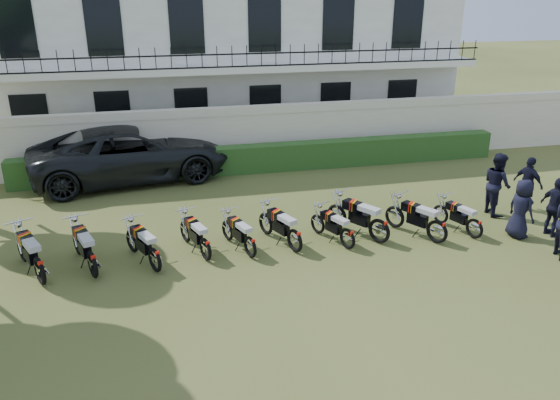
{
  "coord_description": "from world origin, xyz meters",
  "views": [
    {
      "loc": [
        -2.84,
        -11.77,
        6.46
      ],
      "look_at": [
        0.21,
        1.64,
        1.03
      ],
      "focal_mm": 35.0,
      "sensor_mm": 36.0,
      "label": 1
    }
  ],
  "objects_px": {
    "motorcycle_9": "(475,224)",
    "officer_5": "(528,184)",
    "motorcycle_5": "(295,235)",
    "motorcycle_3": "(205,244)",
    "motorcycle_0": "(39,264)",
    "officer_2": "(556,207)",
    "motorcycle_7": "(380,225)",
    "motorcycle_1": "(92,258)",
    "officer_3": "(521,209)",
    "motorcycle_6": "(348,234)",
    "motorcycle_2": "(154,254)",
    "motorcycle_4": "(250,242)",
    "motorcycle_8": "(438,226)",
    "suv": "(131,153)",
    "officer_4": "(497,184)"
  },
  "relations": [
    {
      "from": "motorcycle_6",
      "to": "officer_3",
      "type": "distance_m",
      "value": 4.84
    },
    {
      "from": "motorcycle_2",
      "to": "officer_3",
      "type": "relative_size",
      "value": 1.08
    },
    {
      "from": "motorcycle_5",
      "to": "motorcycle_6",
      "type": "height_order",
      "value": "motorcycle_5"
    },
    {
      "from": "motorcycle_7",
      "to": "motorcycle_1",
      "type": "bearing_deg",
      "value": 149.67
    },
    {
      "from": "motorcycle_5",
      "to": "motorcycle_3",
      "type": "bearing_deg",
      "value": 156.34
    },
    {
      "from": "motorcycle_8",
      "to": "motorcycle_9",
      "type": "bearing_deg",
      "value": -27.71
    },
    {
      "from": "motorcycle_5",
      "to": "motorcycle_6",
      "type": "xyz_separation_m",
      "value": [
        1.39,
        -0.12,
        -0.05
      ]
    },
    {
      "from": "motorcycle_4",
      "to": "motorcycle_7",
      "type": "relative_size",
      "value": 0.91
    },
    {
      "from": "motorcycle_2",
      "to": "motorcycle_4",
      "type": "bearing_deg",
      "value": -19.39
    },
    {
      "from": "suv",
      "to": "officer_5",
      "type": "bearing_deg",
      "value": -124.81
    },
    {
      "from": "officer_3",
      "to": "officer_5",
      "type": "distance_m",
      "value": 2.23
    },
    {
      "from": "motorcycle_0",
      "to": "motorcycle_5",
      "type": "height_order",
      "value": "motorcycle_0"
    },
    {
      "from": "motorcycle_7",
      "to": "officer_3",
      "type": "xyz_separation_m",
      "value": [
        3.88,
        -0.44,
        0.29
      ]
    },
    {
      "from": "motorcycle_6",
      "to": "officer_5",
      "type": "distance_m",
      "value": 6.42
    },
    {
      "from": "motorcycle_9",
      "to": "officer_5",
      "type": "bearing_deg",
      "value": 9.72
    },
    {
      "from": "motorcycle_5",
      "to": "officer_3",
      "type": "xyz_separation_m",
      "value": [
        6.21,
        -0.42,
        0.34
      ]
    },
    {
      "from": "motorcycle_6",
      "to": "motorcycle_7",
      "type": "bearing_deg",
      "value": -16.21
    },
    {
      "from": "officer_2",
      "to": "officer_5",
      "type": "relative_size",
      "value": 1.01
    },
    {
      "from": "motorcycle_8",
      "to": "motorcycle_2",
      "type": "bearing_deg",
      "value": 149.46
    },
    {
      "from": "motorcycle_3",
      "to": "motorcycle_7",
      "type": "relative_size",
      "value": 0.96
    },
    {
      "from": "motorcycle_6",
      "to": "motorcycle_8",
      "type": "distance_m",
      "value": 2.45
    },
    {
      "from": "motorcycle_7",
      "to": "motorcycle_5",
      "type": "bearing_deg",
      "value": 148.04
    },
    {
      "from": "motorcycle_0",
      "to": "motorcycle_2",
      "type": "xyz_separation_m",
      "value": [
        2.58,
        0.03,
        -0.05
      ]
    },
    {
      "from": "officer_2",
      "to": "officer_3",
      "type": "xyz_separation_m",
      "value": [
        -0.97,
        0.14,
        -0.01
      ]
    },
    {
      "from": "motorcycle_2",
      "to": "motorcycle_6",
      "type": "height_order",
      "value": "motorcycle_2"
    },
    {
      "from": "motorcycle_0",
      "to": "officer_2",
      "type": "bearing_deg",
      "value": -26.8
    },
    {
      "from": "motorcycle_2",
      "to": "officer_3",
      "type": "distance_m",
      "value": 9.74
    },
    {
      "from": "motorcycle_1",
      "to": "motorcycle_9",
      "type": "xyz_separation_m",
      "value": [
        9.92,
        -0.04,
        -0.08
      ]
    },
    {
      "from": "motorcycle_4",
      "to": "motorcycle_8",
      "type": "bearing_deg",
      "value": -23.62
    },
    {
      "from": "motorcycle_7",
      "to": "officer_3",
      "type": "relative_size",
      "value": 1.12
    },
    {
      "from": "motorcycle_3",
      "to": "motorcycle_4",
      "type": "bearing_deg",
      "value": -24.21
    },
    {
      "from": "motorcycle_4",
      "to": "motorcycle_8",
      "type": "xyz_separation_m",
      "value": [
        5.0,
        -0.28,
        0.06
      ]
    },
    {
      "from": "motorcycle_0",
      "to": "motorcycle_5",
      "type": "bearing_deg",
      "value": -22.83
    },
    {
      "from": "officer_5",
      "to": "motorcycle_6",
      "type": "bearing_deg",
      "value": 84.08
    },
    {
      "from": "motorcycle_6",
      "to": "officer_3",
      "type": "height_order",
      "value": "officer_3"
    },
    {
      "from": "motorcycle_5",
      "to": "motorcycle_6",
      "type": "bearing_deg",
      "value": -27.34
    },
    {
      "from": "motorcycle_8",
      "to": "officer_5",
      "type": "xyz_separation_m",
      "value": [
        3.82,
        1.61,
        0.33
      ]
    },
    {
      "from": "motorcycle_0",
      "to": "officer_2",
      "type": "xyz_separation_m",
      "value": [
        13.27,
        -0.26,
        0.3
      ]
    },
    {
      "from": "motorcycle_3",
      "to": "motorcycle_6",
      "type": "distance_m",
      "value": 3.68
    },
    {
      "from": "officer_3",
      "to": "officer_5",
      "type": "xyz_separation_m",
      "value": [
        1.44,
        1.7,
        0.01
      ]
    },
    {
      "from": "motorcycle_7",
      "to": "motorcycle_8",
      "type": "xyz_separation_m",
      "value": [
        1.5,
        -0.34,
        -0.03
      ]
    },
    {
      "from": "motorcycle_2",
      "to": "motorcycle_6",
      "type": "distance_m",
      "value": 4.92
    },
    {
      "from": "motorcycle_1",
      "to": "officer_4",
      "type": "relative_size",
      "value": 1.05
    },
    {
      "from": "motorcycle_2",
      "to": "officer_4",
      "type": "distance_m",
      "value": 10.16
    },
    {
      "from": "officer_2",
      "to": "officer_4",
      "type": "height_order",
      "value": "officer_4"
    },
    {
      "from": "motorcycle_7",
      "to": "motorcycle_2",
      "type": "bearing_deg",
      "value": 150.54
    },
    {
      "from": "motorcycle_1",
      "to": "motorcycle_9",
      "type": "relative_size",
      "value": 1.2
    },
    {
      "from": "officer_5",
      "to": "officer_2",
      "type": "bearing_deg",
      "value": 147.04
    },
    {
      "from": "motorcycle_9",
      "to": "motorcycle_2",
      "type": "bearing_deg",
      "value": 159.47
    },
    {
      "from": "motorcycle_6",
      "to": "motorcycle_9",
      "type": "xyz_separation_m",
      "value": [
        3.58,
        -0.16,
        0.0
      ]
    }
  ]
}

